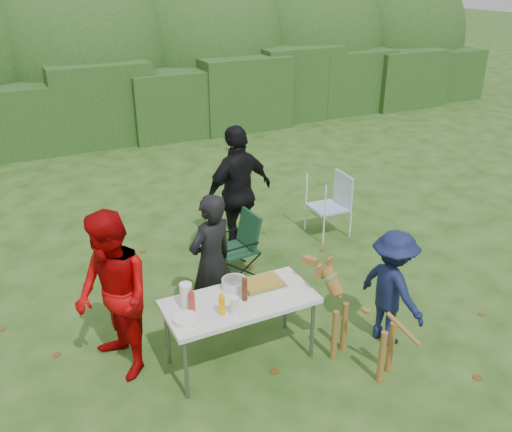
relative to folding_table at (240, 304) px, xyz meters
name	(u,v)px	position (x,y,z in m)	size (l,w,h in m)	color
ground	(259,334)	(0.36, 0.29, -0.69)	(80.00, 80.00, 0.00)	#1E4211
hedge_row	(101,106)	(0.36, 8.29, 0.16)	(22.00, 1.40, 1.70)	#23471C
shrub_backdrop	(84,61)	(0.36, 9.89, 0.91)	(20.00, 2.60, 3.20)	#3D6628
folding_table	(240,304)	(0.00, 0.00, 0.00)	(1.50, 0.70, 0.74)	silver
person_cook	(211,262)	(-0.01, 0.73, 0.11)	(0.58, 0.38, 1.59)	black
person_red_jacket	(113,297)	(-1.14, 0.41, 0.18)	(0.84, 0.65, 1.72)	#A30306
person_black_puffy	(238,193)	(0.92, 2.05, 0.25)	(1.10, 0.46, 1.88)	black
child	(392,288)	(1.57, -0.39, -0.04)	(0.84, 0.48, 1.30)	#121A42
dog	(364,324)	(1.07, -0.61, -0.18)	(1.06, 0.42, 1.01)	brown
camping_chair	(236,246)	(0.66, 1.57, -0.26)	(0.54, 0.54, 0.86)	#153C24
lawn_chair	(329,205)	(2.40, 2.08, -0.21)	(0.56, 0.56, 0.94)	#497BBC
food_tray	(262,285)	(0.31, 0.13, 0.06)	(0.45, 0.30, 0.02)	#B7B7BA
focaccia_bread	(262,283)	(0.31, 0.13, 0.09)	(0.40, 0.26, 0.04)	#A78C2C
mustard_bottle	(222,305)	(-0.25, -0.15, 0.15)	(0.06, 0.06, 0.20)	#FBAC00
ketchup_bottle	(192,303)	(-0.50, 0.00, 0.16)	(0.06, 0.06, 0.22)	#AA2E22
beer_bottle	(245,289)	(0.04, -0.03, 0.17)	(0.06, 0.06, 0.24)	#47230F
paper_towel_roll	(186,296)	(-0.51, 0.11, 0.18)	(0.12, 0.12, 0.26)	white
cup_stack	(235,306)	(-0.14, -0.20, 0.14)	(0.08, 0.08, 0.18)	white
pasta_bowl	(234,284)	(0.04, 0.22, 0.10)	(0.26, 0.26, 0.10)	silver
plate_stack	(186,319)	(-0.60, -0.11, 0.08)	(0.24, 0.24, 0.05)	white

